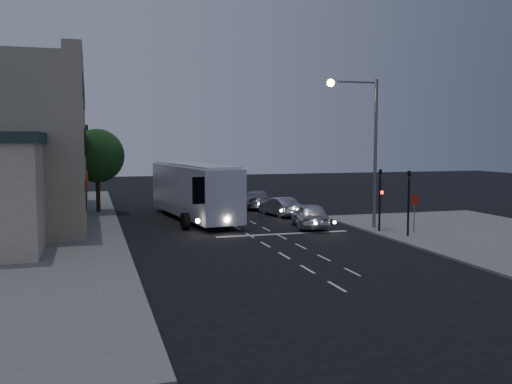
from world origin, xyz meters
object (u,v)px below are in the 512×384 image
object	(u,v)px
traffic_signal_side	(409,195)
streetlight	(366,136)
regulatory_sign	(415,207)
car_sedan_b	(257,199)
tour_bus	(194,189)
car_suv	(310,215)
street_tree	(97,153)
car_sedan_a	(279,206)
traffic_signal_main	(380,192)

from	to	relation	value
traffic_signal_side	streetlight	size ratio (longest dim) A/B	0.46
traffic_signal_side	regulatory_sign	xyz separation A→B (m)	(1.00, 0.96, -0.82)
car_sedan_b	streetlight	xyz separation A→B (m)	(3.20, -12.49, 5.01)
tour_bus	car_suv	size ratio (longest dim) A/B	2.78
traffic_signal_side	street_tree	distance (m)	23.24
car_suv	car_sedan_a	size ratio (longest dim) A/B	1.13
car_suv	traffic_signal_main	world-z (taller)	traffic_signal_main
car_suv	traffic_signal_side	distance (m)	6.55
tour_bus	traffic_signal_side	size ratio (longest dim) A/B	3.14
regulatory_sign	street_tree	bearing A→B (deg)	138.92
tour_bus	regulatory_sign	xyz separation A→B (m)	(11.20, -9.84, -0.49)
car_sedan_b	traffic_signal_side	xyz separation A→B (m)	(4.16, -15.89, 1.70)
tour_bus	regulatory_sign	bearing A→B (deg)	-48.95
car_sedan_a	traffic_signal_side	world-z (taller)	traffic_signal_side
car_sedan_b	traffic_signal_side	size ratio (longest dim) A/B	1.22
tour_bus	street_tree	xyz separation A→B (m)	(-6.30, 5.42, 2.41)
car_sedan_a	tour_bus	bearing A→B (deg)	-8.29
car_sedan_b	car_suv	bearing A→B (deg)	102.37
tour_bus	streetlight	world-z (taller)	streetlight
street_tree	traffic_signal_side	bearing A→B (deg)	-44.50
car_sedan_b	traffic_signal_main	distance (m)	14.44
car_suv	car_sedan_a	distance (m)	6.04
tour_bus	car_sedan_a	xyz separation A→B (m)	(6.33, 0.23, -1.42)
traffic_signal_main	streetlight	xyz separation A→B (m)	(-0.26, 1.42, 3.31)
car_suv	car_sedan_a	xyz separation A→B (m)	(0.03, 6.04, -0.11)
traffic_signal_side	street_tree	bearing A→B (deg)	135.50
car_sedan_a	traffic_signal_main	world-z (taller)	traffic_signal_main
car_sedan_b	traffic_signal_main	world-z (taller)	traffic_signal_main
car_suv	traffic_signal_side	world-z (taller)	traffic_signal_side
car_sedan_b	regulatory_sign	world-z (taller)	regulatory_sign
car_suv	street_tree	bearing A→B (deg)	-30.18
car_sedan_b	traffic_signal_side	bearing A→B (deg)	115.70
regulatory_sign	car_suv	bearing A→B (deg)	140.55
car_sedan_b	regulatory_sign	distance (m)	15.82
car_sedan_b	traffic_signal_side	distance (m)	16.51
tour_bus	traffic_signal_main	bearing A→B (deg)	-50.54
tour_bus	car_sedan_a	size ratio (longest dim) A/B	3.14
traffic_signal_side	street_tree	world-z (taller)	street_tree
regulatory_sign	streetlight	xyz separation A→B (m)	(-1.96, 2.44, 4.14)
tour_bus	traffic_signal_main	xyz separation A→B (m)	(9.50, -8.83, 0.33)
car_sedan_a	regulatory_sign	world-z (taller)	regulatory_sign
traffic_signal_main	street_tree	size ratio (longest dim) A/B	0.66
traffic_signal_side	tour_bus	bearing A→B (deg)	133.36
car_sedan_b	regulatory_sign	xyz separation A→B (m)	(5.16, -14.93, 0.87)
traffic_signal_main	street_tree	distance (m)	21.38
regulatory_sign	traffic_signal_main	bearing A→B (deg)	149.16
street_tree	traffic_signal_main	bearing A→B (deg)	-42.03
car_sedan_a	traffic_signal_side	xyz separation A→B (m)	(3.88, -11.04, 1.75)
streetlight	street_tree	world-z (taller)	streetlight
street_tree	regulatory_sign	bearing A→B (deg)	-41.08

